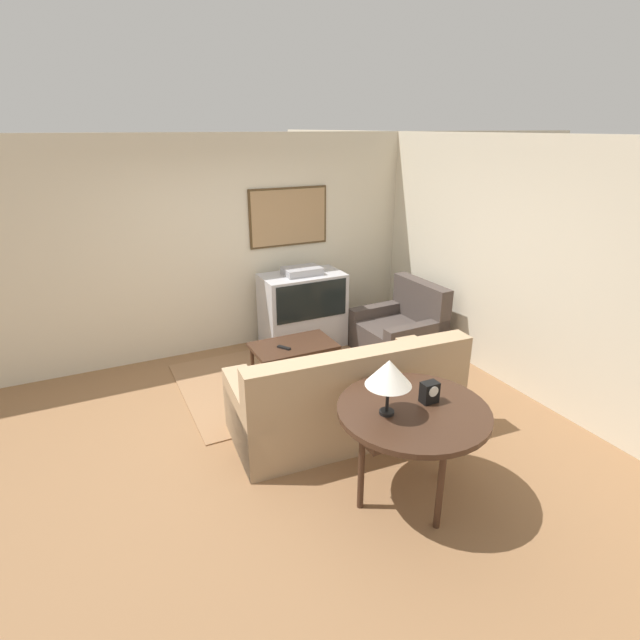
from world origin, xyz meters
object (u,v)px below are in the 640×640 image
Objects in this scene: coffee_table at (293,348)px; mantel_clock at (430,392)px; armchair at (400,331)px; console_table at (413,416)px; tv at (303,310)px; couch at (347,400)px; table_lamp at (389,373)px.

coffee_table is 5.68× the size of mantel_clock.
armchair is at bearing 5.07° from coffee_table.
coffee_table is at bearing 90.97° from console_table.
tv reaches higher than couch.
armchair reaches higher than console_table.
console_table is at bearing -98.70° from tv.
mantel_clock reaches higher than armchair.
console_table is (0.04, -2.19, 0.33)m from coffee_table.
table_lamp is (-0.69, -3.02, 0.63)m from tv.
couch is at bearing -102.83° from tv.
console_table is 0.46m from table_lamp.
tv is 1.16× the size of coffee_table.
coffee_table is at bearing -120.42° from tv.
coffee_table is (-0.04, 1.18, 0.07)m from couch.
mantel_clock is at bearing -84.88° from coffee_table.
console_table is (-0.47, -3.05, 0.23)m from tv.
table_lamp is at bearing 172.77° from console_table.
tv reaches higher than coffee_table.
mantel_clock is (-1.38, -2.30, 0.61)m from armchair.
couch is 1.91× the size of console_table.
armchair is at bearing 52.70° from table_lamp.
couch is 1.14m from mantel_clock.
table_lamp is (-0.23, -0.99, 0.80)m from couch.
couch is (-0.46, -2.04, -0.17)m from tv.
table_lamp is 0.45m from mantel_clock.
tv is 1.31m from armchair.
table_lamp reaches higher than couch.
console_table is at bearing -35.32° from armchair.
console_table is at bearing 93.67° from couch.
table_lamp reaches higher than coffee_table.
tv is at bearing 81.30° from console_table.
tv is at bearing -125.99° from armchair.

